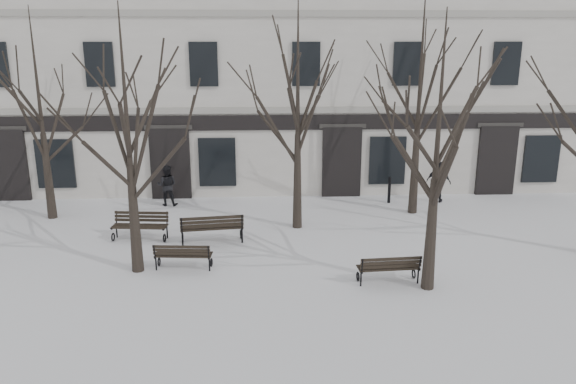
{
  "coord_description": "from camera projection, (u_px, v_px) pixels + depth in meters",
  "views": [
    {
      "loc": [
        0.25,
        -14.53,
        6.4
      ],
      "look_at": [
        1.06,
        3.0,
        1.56
      ],
      "focal_mm": 35.0,
      "sensor_mm": 36.0,
      "label": 1
    }
  ],
  "objects": [
    {
      "name": "tree_1",
      "position": [
        126.0,
        110.0,
        14.74
      ],
      "size": [
        5.11,
        5.11,
        7.3
      ],
      "color": "black",
      "rests_on": "ground"
    },
    {
      "name": "tree_4",
      "position": [
        38.0,
        90.0,
        19.4
      ],
      "size": [
        5.22,
        5.22,
        7.46
      ],
      "color": "black",
      "rests_on": "ground"
    },
    {
      "name": "bench_1",
      "position": [
        183.0,
        255.0,
        15.94
      ],
      "size": [
        1.65,
        0.71,
        0.81
      ],
      "rotation": [
        0.0,
        0.0,
        3.06
      ],
      "color": "black",
      "rests_on": "ground"
    },
    {
      "name": "tree_2",
      "position": [
        439.0,
        121.0,
        13.67
      ],
      "size": [
        4.96,
        4.96,
        7.09
      ],
      "color": "black",
      "rests_on": "ground"
    },
    {
      "name": "tree_5",
      "position": [
        298.0,
        86.0,
        18.33
      ],
      "size": [
        5.45,
        5.45,
        7.79
      ],
      "color": "black",
      "rests_on": "ground"
    },
    {
      "name": "bollard_a",
      "position": [
        130.0,
        193.0,
        21.95
      ],
      "size": [
        0.13,
        0.13,
        0.99
      ],
      "color": "black",
      "rests_on": "ground"
    },
    {
      "name": "bench_4",
      "position": [
        212.0,
        227.0,
        17.93
      ],
      "size": [
        2.06,
        0.97,
        1.0
      ],
      "rotation": [
        0.0,
        0.0,
        3.27
      ],
      "color": "black",
      "rests_on": "ground"
    },
    {
      "name": "tree_6",
      "position": [
        421.0,
        72.0,
        19.89
      ],
      "size": [
        5.83,
        5.83,
        8.33
      ],
      "color": "black",
      "rests_on": "ground"
    },
    {
      "name": "building",
      "position": [
        256.0,
        57.0,
        26.7
      ],
      "size": [
        40.4,
        10.2,
        11.4
      ],
      "color": "silver",
      "rests_on": "ground"
    },
    {
      "name": "bench_2",
      "position": [
        389.0,
        267.0,
        15.02
      ],
      "size": [
        1.7,
        0.72,
        0.83
      ],
      "rotation": [
        0.0,
        0.0,
        3.21
      ],
      "color": "black",
      "rests_on": "ground"
    },
    {
      "name": "bollard_b",
      "position": [
        389.0,
        189.0,
        22.37
      ],
      "size": [
        0.14,
        0.14,
        1.08
      ],
      "color": "black",
      "rests_on": "ground"
    },
    {
      "name": "pedestrian_c",
      "position": [
        437.0,
        202.0,
        22.65
      ],
      "size": [
        1.04,
        0.85,
        1.66
      ],
      "primitive_type": "imported",
      "rotation": [
        0.0,
        0.0,
        2.59
      ],
      "color": "black",
      "rests_on": "ground"
    },
    {
      "name": "bench_3",
      "position": [
        140.0,
        225.0,
        18.33
      ],
      "size": [
        1.84,
        0.81,
        0.9
      ],
      "rotation": [
        0.0,
        0.0,
        -0.09
      ],
      "color": "black",
      "rests_on": "ground"
    },
    {
      "name": "ground",
      "position": [
        255.0,
        275.0,
        15.68
      ],
      "size": [
        100.0,
        100.0,
        0.0
      ],
      "primitive_type": "plane",
      "color": "white",
      "rests_on": "ground"
    },
    {
      "name": "pedestrian_b",
      "position": [
        168.0,
        205.0,
        22.19
      ],
      "size": [
        0.83,
        0.66,
        1.62
      ],
      "primitive_type": "imported",
      "rotation": [
        0.0,
        0.0,
        3.08
      ],
      "color": "black",
      "rests_on": "ground"
    }
  ]
}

